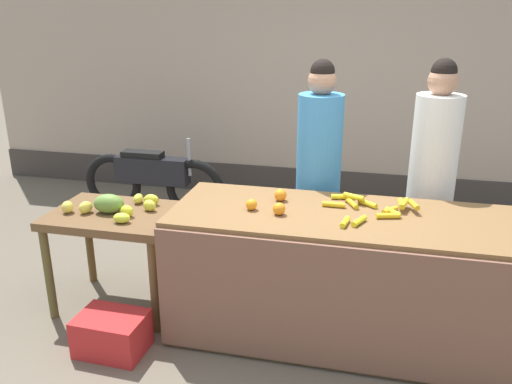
{
  "coord_description": "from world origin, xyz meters",
  "views": [
    {
      "loc": [
        0.53,
        -3.17,
        2.14
      ],
      "look_at": [
        -0.25,
        0.15,
        0.94
      ],
      "focal_mm": 36.7,
      "sensor_mm": 36.0,
      "label": 1
    }
  ],
  "objects_px": {
    "parked_motorcycle": "(153,179)",
    "produce_crate": "(112,333)",
    "vendor_woman_white_shirt": "(431,183)",
    "produce_sack": "(237,243)",
    "vendor_woman_blue_shirt": "(318,178)"
  },
  "relations": [
    {
      "from": "parked_motorcycle",
      "to": "produce_sack",
      "type": "distance_m",
      "value": 1.6
    },
    {
      "from": "produce_crate",
      "to": "produce_sack",
      "type": "distance_m",
      "value": 1.4
    },
    {
      "from": "parked_motorcycle",
      "to": "produce_crate",
      "type": "bearing_deg",
      "value": -72.75
    },
    {
      "from": "vendor_woman_white_shirt",
      "to": "produce_sack",
      "type": "bearing_deg",
      "value": 178.23
    },
    {
      "from": "vendor_woman_blue_shirt",
      "to": "produce_crate",
      "type": "height_order",
      "value": "vendor_woman_blue_shirt"
    },
    {
      "from": "parked_motorcycle",
      "to": "vendor_woman_blue_shirt",
      "type": "bearing_deg",
      "value": -30.53
    },
    {
      "from": "vendor_woman_white_shirt",
      "to": "produce_sack",
      "type": "relative_size",
      "value": 3.71
    },
    {
      "from": "vendor_woman_white_shirt",
      "to": "produce_sack",
      "type": "distance_m",
      "value": 1.66
    },
    {
      "from": "vendor_woman_white_shirt",
      "to": "parked_motorcycle",
      "type": "relative_size",
      "value": 1.14
    },
    {
      "from": "produce_crate",
      "to": "produce_sack",
      "type": "relative_size",
      "value": 0.9
    },
    {
      "from": "vendor_woman_white_shirt",
      "to": "parked_motorcycle",
      "type": "xyz_separation_m",
      "value": [
        -2.73,
        1.07,
        -0.52
      ]
    },
    {
      "from": "vendor_woman_blue_shirt",
      "to": "vendor_woman_white_shirt",
      "type": "height_order",
      "value": "vendor_woman_white_shirt"
    },
    {
      "from": "parked_motorcycle",
      "to": "produce_sack",
      "type": "xyz_separation_m",
      "value": [
        1.22,
        -1.03,
        -0.16
      ]
    },
    {
      "from": "vendor_woman_blue_shirt",
      "to": "produce_sack",
      "type": "xyz_separation_m",
      "value": [
        -0.68,
        0.09,
        -0.66
      ]
    },
    {
      "from": "vendor_woman_blue_shirt",
      "to": "produce_crate",
      "type": "distance_m",
      "value": 1.86
    }
  ]
}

